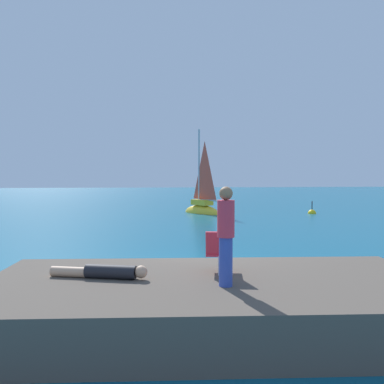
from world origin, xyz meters
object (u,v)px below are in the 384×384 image
(sailboat_near, at_px, (202,208))
(person_standing, at_px, (226,233))
(person_sunbather, at_px, (104,272))
(beach_chair, at_px, (219,250))
(marker_buoy, at_px, (312,213))

(sailboat_near, distance_m, person_standing, 21.92)
(sailboat_near, distance_m, person_sunbather, 21.50)
(beach_chair, xyz_separation_m, marker_buoy, (10.18, 19.77, -1.26))
(beach_chair, distance_m, marker_buoy, 22.27)
(person_standing, bearing_deg, marker_buoy, 42.45)
(sailboat_near, distance_m, marker_buoy, 7.57)
(person_standing, distance_m, marker_buoy, 23.08)
(person_standing, distance_m, beach_chair, 0.96)
(sailboat_near, height_order, beach_chair, sailboat_near)
(sailboat_near, bearing_deg, person_sunbather, 134.16)
(person_standing, relative_size, beach_chair, 2.03)
(beach_chair, bearing_deg, sailboat_near, 3.31)
(person_sunbather, xyz_separation_m, person_standing, (2.02, -0.74, 0.75))
(person_sunbather, distance_m, beach_chair, 2.10)
(person_sunbather, height_order, person_standing, person_standing)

